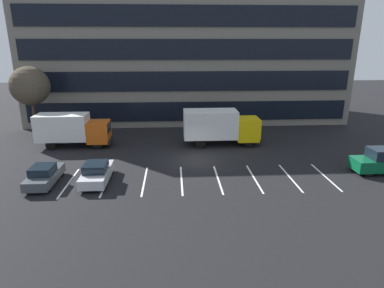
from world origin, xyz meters
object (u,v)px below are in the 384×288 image
Objects in this scene: suv_forest at (382,161)px; bare_tree at (30,86)px; box_truck_yellow at (220,126)px; box_truck_orange at (72,129)px; sedan_silver at (97,173)px; sedan_charcoal at (44,175)px.

suv_forest is 0.59× the size of bare_tree.
box_truck_orange is (-14.62, 0.21, -0.15)m from box_truck_yellow.
suv_forest is 22.29m from sedan_silver.
sedan_charcoal is 14.85m from bare_tree.
suv_forest is at bearing -34.29° from box_truck_yellow.
sedan_charcoal is at bearing -177.40° from sedan_silver.
box_truck_yellow is 1.86× the size of sedan_charcoal.
sedan_silver is 16.48m from bare_tree.
box_truck_yellow is at bearing -0.84° from box_truck_orange.
box_truck_orange is 0.93× the size of bare_tree.
box_truck_orange is at bearing 93.01° from sedan_charcoal.
suv_forest is 1.08× the size of sedan_charcoal.
sedan_charcoal is 0.95× the size of sedan_silver.
sedan_charcoal is (0.48, -9.05, -1.16)m from box_truck_orange.
bare_tree is at bearing 142.86° from box_truck_orange.
bare_tree reaches higher than box_truck_yellow.
bare_tree reaches higher than suv_forest.
box_truck_yellow reaches higher than sedan_silver.
sedan_silver is at bearing -178.58° from suv_forest.
sedan_silver reaches higher than sedan_charcoal.
suv_forest is 34.16m from bare_tree.
sedan_silver is (-22.28, -0.55, -0.24)m from suv_forest.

